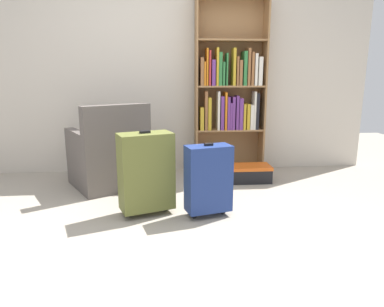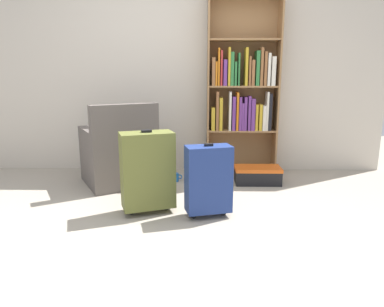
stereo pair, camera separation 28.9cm
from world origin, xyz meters
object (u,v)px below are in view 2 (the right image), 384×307
Objects in this scene: bookshelf at (243,90)px; armchair at (119,156)px; suitcase_olive at (148,170)px; mug at (176,177)px; storage_box at (257,175)px; suitcase_navy_blue at (208,179)px.

armchair is at bearing -161.04° from bookshelf.
mug is at bearing 78.69° from suitcase_olive.
armchair is at bearing -171.85° from mug.
armchair is 1.88× the size of storage_box.
storage_box is (0.92, -0.05, 0.05)m from mug.
armchair is 1.54m from storage_box.
suitcase_navy_blue is at bearing -121.44° from storage_box.
mug is 0.98m from suitcase_olive.
suitcase_navy_blue is at bearing -43.48° from armchair.
bookshelf reaches higher than storage_box.
bookshelf is 4.11× the size of storage_box.
armchair reaches higher than storage_box.
storage_box is at bearing 37.71° from suitcase_olive.
bookshelf is 1.30m from mug.
armchair is at bearing 117.82° from suitcase_olive.
bookshelf is at bearing 107.33° from storage_box.
mug is 0.16× the size of suitcase_olive.
suitcase_olive reaches higher than suitcase_navy_blue.
suitcase_olive is at bearing -101.31° from mug.
bookshelf is 3.27× the size of suitcase_navy_blue.
suitcase_navy_blue is (0.34, -0.99, 0.28)m from mug.
armchair is (-1.39, -0.48, -0.69)m from bookshelf.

